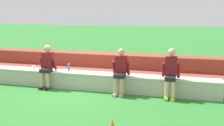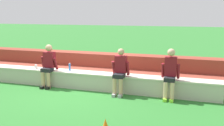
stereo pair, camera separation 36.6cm
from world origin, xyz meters
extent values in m
plane|color=#2D752D|center=(0.00, 0.00, 0.00)|extent=(80.00, 80.00, 0.00)
cube|color=#B7AF9E|center=(0.00, 0.23, 0.26)|extent=(8.52, 0.47, 0.53)
cube|color=beige|center=(0.00, 0.23, 0.51)|extent=(8.56, 0.51, 0.04)
cube|color=#964030|center=(0.00, 0.99, 0.24)|extent=(11.09, 0.59, 0.47)
cube|color=brown|center=(0.00, 1.58, 0.47)|extent=(11.09, 0.59, 0.94)
cylinder|color=tan|center=(-1.12, -0.17, 0.26)|extent=(0.11, 0.11, 0.53)
cylinder|color=tan|center=(-0.92, -0.17, 0.26)|extent=(0.11, 0.11, 0.53)
cube|color=black|center=(-1.12, -0.21, 0.04)|extent=(0.10, 0.22, 0.08)
cube|color=black|center=(-0.92, -0.21, 0.04)|extent=(0.10, 0.22, 0.08)
cube|color=black|center=(-1.02, -0.06, 0.58)|extent=(0.33, 0.28, 0.12)
cube|color=maroon|center=(-1.02, 0.10, 0.89)|extent=(0.36, 0.20, 0.50)
sphere|color=tan|center=(-1.02, 0.10, 1.27)|extent=(0.22, 0.22, 0.22)
cylinder|color=maroon|center=(-1.25, 0.08, 0.78)|extent=(0.08, 0.14, 0.43)
cylinder|color=maroon|center=(-0.79, 0.08, 0.78)|extent=(0.08, 0.24, 0.42)
cylinder|color=tan|center=(1.30, -0.24, 0.26)|extent=(0.11, 0.11, 0.53)
cylinder|color=tan|center=(1.49, -0.24, 0.26)|extent=(0.11, 0.11, 0.53)
cube|color=#99999E|center=(1.30, -0.28, 0.04)|extent=(0.10, 0.22, 0.08)
cube|color=#99999E|center=(1.49, -0.28, 0.04)|extent=(0.10, 0.22, 0.08)
cube|color=black|center=(1.39, -0.09, 0.58)|extent=(0.30, 0.35, 0.12)
cube|color=maroon|center=(1.39, 0.09, 0.89)|extent=(0.34, 0.20, 0.50)
sphere|color=tan|center=(1.39, 0.09, 1.26)|extent=(0.20, 0.20, 0.20)
cylinder|color=maroon|center=(1.17, 0.07, 0.78)|extent=(0.08, 0.23, 0.42)
cylinder|color=maroon|center=(1.61, 0.07, 0.78)|extent=(0.08, 0.19, 0.43)
cylinder|color=#DBAD89|center=(2.75, -0.20, 0.26)|extent=(0.11, 0.11, 0.53)
cylinder|color=#DBAD89|center=(2.93, -0.20, 0.26)|extent=(0.11, 0.11, 0.53)
cube|color=#8CD833|center=(2.75, -0.24, 0.04)|extent=(0.10, 0.22, 0.08)
cube|color=#8CD833|center=(2.93, -0.24, 0.04)|extent=(0.10, 0.22, 0.08)
cube|color=black|center=(2.84, -0.07, 0.58)|extent=(0.29, 0.31, 0.12)
cube|color=maroon|center=(2.84, 0.10, 0.91)|extent=(0.33, 0.20, 0.54)
sphere|color=#DBAD89|center=(2.84, 0.10, 1.31)|extent=(0.21, 0.21, 0.21)
cylinder|color=maroon|center=(2.62, 0.08, 0.79)|extent=(0.08, 0.19, 0.43)
cylinder|color=maroon|center=(3.05, 0.08, 0.79)|extent=(0.08, 0.15, 0.43)
cylinder|color=blue|center=(-0.39, 0.28, 0.64)|extent=(0.06, 0.06, 0.22)
cylinder|color=white|center=(-0.39, 0.28, 0.77)|extent=(0.04, 0.04, 0.02)
cylinder|color=white|center=(-1.64, 0.23, 0.59)|extent=(0.09, 0.09, 0.12)
cone|color=orange|center=(1.83, -2.56, 0.16)|extent=(0.19, 0.19, 0.31)
camera|label=1|loc=(3.08, -7.23, 2.39)|focal=41.45mm
camera|label=2|loc=(3.43, -7.13, 2.39)|focal=41.45mm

